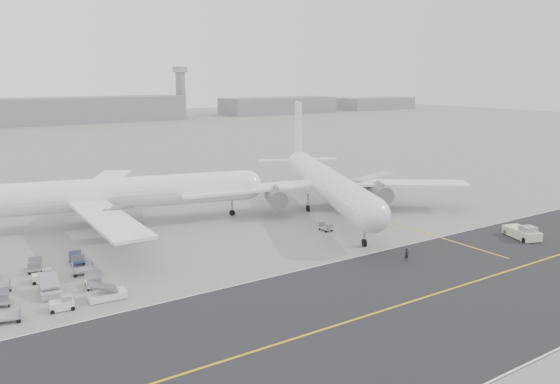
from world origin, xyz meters
TOP-DOWN VIEW (x-y plane):
  - ground at (0.00, 0.00)m, footprint 700.00×700.00m
  - taxiway at (5.02, -17.98)m, footprint 220.00×59.00m
  - horizon_buildings at (30.00, 260.00)m, footprint 520.00×28.00m
  - control_tower at (100.00, 265.00)m, footprint 7.00×7.00m
  - airliner_a at (-13.65, 34.84)m, footprint 56.26×55.02m
  - airliner_b at (25.31, 22.15)m, footprint 53.65×54.82m
  - pushback_tug at (40.78, -9.96)m, footprint 4.81×8.21m
  - jet_bridge at (38.33, 22.92)m, footprint 15.15×7.14m
  - gse_cluster at (-30.74, 9.72)m, footprint 26.37×25.62m
  - stray_dolly at (16.78, 11.06)m, footprint 1.43×2.31m
  - ground_crew_a at (16.96, -7.40)m, footprint 0.71×0.48m

SIDE VIEW (x-z plane):
  - ground at x=0.00m, z-range 0.00..0.00m
  - horizon_buildings at x=30.00m, z-range -14.00..14.00m
  - gse_cluster at x=-30.74m, z-range -1.08..1.08m
  - stray_dolly at x=16.78m, z-range -0.71..0.71m
  - taxiway at x=5.02m, z-range -0.01..0.03m
  - ground_crew_a at x=16.96m, z-range 0.00..1.90m
  - pushback_tug at x=40.78m, z-range -0.21..2.12m
  - jet_bridge at x=38.33m, z-range 1.12..6.82m
  - airliner_a at x=-13.65m, z-range -4.20..15.61m
  - airliner_b at x=25.31m, z-range -4.23..15.72m
  - control_tower at x=100.00m, z-range 0.63..31.88m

